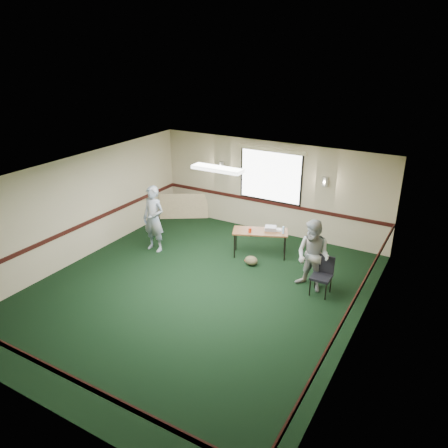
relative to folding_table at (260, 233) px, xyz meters
The scene contains 13 objects.
ground 2.51m from the folding_table, 101.09° to the right, with size 8.00×8.00×0.00m, color black.
room_shell 1.07m from the folding_table, 151.02° to the right, with size 8.00×8.02×8.00m.
folding_table is the anchor object (origin of this frame).
projector 0.30m from the folding_table, 41.91° to the left, with size 0.30×0.25×0.10m, color gray.
game_console 0.46m from the folding_table, 31.56° to the left, with size 0.21×0.17×0.05m, color silver.
red_cup 0.31m from the folding_table, 132.16° to the right, with size 0.08×0.08×0.12m, color #AA260B.
water_bottle 0.62m from the folding_table, 13.41° to the left, with size 0.06×0.06×0.19m, color #95C9F4.
duffel_bag 0.80m from the folding_table, 85.27° to the right, with size 0.34×0.26×0.24m, color #483F29.
cable_coil 0.77m from the folding_table, 99.54° to the right, with size 0.31×0.31×0.02m, color red.
folded_table 3.49m from the folding_table, 159.53° to the left, with size 1.54×0.07×0.79m, color tan.
conference_chair 2.23m from the folding_table, 25.80° to the right, with size 0.43×0.45×0.88m.
person_left 2.85m from the folding_table, 157.46° to the right, with size 0.66×0.43×1.80m, color #426692.
person_right 1.99m from the folding_table, 28.49° to the right, with size 0.81×0.63×1.68m, color #7DA1C3.
Camera 1 is at (4.80, -7.08, 5.27)m, focal length 35.00 mm.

